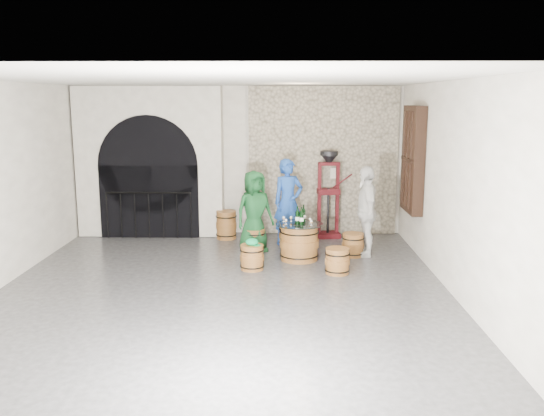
{
  "coord_description": "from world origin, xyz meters",
  "views": [
    {
      "loc": [
        0.9,
        -8.47,
        2.92
      ],
      "look_at": [
        0.74,
        1.38,
        1.05
      ],
      "focal_mm": 38.0,
      "sensor_mm": 36.0,
      "label": 1
    }
  ],
  "objects_px": {
    "barrel_stool_far": "(289,235)",
    "barrel_stool_near_left": "(252,257)",
    "person_blue": "(288,202)",
    "wine_bottle_left": "(297,217)",
    "barrel_table": "(299,242)",
    "wine_bottle_right": "(304,215)",
    "barrel_stool_left": "(255,240)",
    "barrel_stool_right": "(353,245)",
    "person_green": "(255,211)",
    "person_white": "(366,211)",
    "corking_press": "(328,188)",
    "barrel_stool_near_right": "(337,261)",
    "wine_bottle_center": "(302,218)",
    "side_barrel": "(226,225)"
  },
  "relations": [
    {
      "from": "barrel_stool_far",
      "to": "wine_bottle_left",
      "type": "height_order",
      "value": "wine_bottle_left"
    },
    {
      "from": "barrel_stool_near_left",
      "to": "wine_bottle_left",
      "type": "bearing_deg",
      "value": 37.79
    },
    {
      "from": "person_blue",
      "to": "side_barrel",
      "type": "relative_size",
      "value": 2.92
    },
    {
      "from": "barrel_table",
      "to": "side_barrel",
      "type": "distance_m",
      "value": 2.2
    },
    {
      "from": "wine_bottle_center",
      "to": "barrel_stool_near_right",
      "type": "bearing_deg",
      "value": -52.55
    },
    {
      "from": "barrel_stool_right",
      "to": "person_green",
      "type": "relative_size",
      "value": 0.28
    },
    {
      "from": "barrel_stool_near_left",
      "to": "barrel_stool_far",
      "type": "bearing_deg",
      "value": 68.28
    },
    {
      "from": "barrel_stool_far",
      "to": "barrel_stool_near_left",
      "type": "relative_size",
      "value": 1.0
    },
    {
      "from": "barrel_stool_far",
      "to": "person_blue",
      "type": "bearing_deg",
      "value": 99.29
    },
    {
      "from": "person_white",
      "to": "barrel_stool_right",
      "type": "bearing_deg",
      "value": -76.27
    },
    {
      "from": "barrel_stool_near_right",
      "to": "wine_bottle_left",
      "type": "height_order",
      "value": "wine_bottle_left"
    },
    {
      "from": "barrel_stool_left",
      "to": "barrel_stool_far",
      "type": "bearing_deg",
      "value": 31.6
    },
    {
      "from": "barrel_stool_right",
      "to": "barrel_stool_near_right",
      "type": "bearing_deg",
      "value": -109.75
    },
    {
      "from": "person_blue",
      "to": "person_white",
      "type": "xyz_separation_m",
      "value": [
        1.45,
        -0.86,
        -0.02
      ]
    },
    {
      "from": "person_white",
      "to": "corking_press",
      "type": "relative_size",
      "value": 0.93
    },
    {
      "from": "barrel_stool_left",
      "to": "person_white",
      "type": "relative_size",
      "value": 0.26
    },
    {
      "from": "person_white",
      "to": "wine_bottle_right",
      "type": "distance_m",
      "value": 1.19
    },
    {
      "from": "barrel_stool_near_right",
      "to": "barrel_stool_near_left",
      "type": "relative_size",
      "value": 1.0
    },
    {
      "from": "barrel_stool_left",
      "to": "person_green",
      "type": "xyz_separation_m",
      "value": [
        0.0,
        -0.0,
        0.57
      ]
    },
    {
      "from": "barrel_stool_left",
      "to": "person_green",
      "type": "distance_m",
      "value": 0.57
    },
    {
      "from": "barrel_table",
      "to": "barrel_stool_right",
      "type": "distance_m",
      "value": 1.06
    },
    {
      "from": "barrel_stool_far",
      "to": "barrel_stool_right",
      "type": "xyz_separation_m",
      "value": [
        1.19,
        -0.78,
        0.0
      ]
    },
    {
      "from": "person_green",
      "to": "barrel_stool_left",
      "type": "bearing_deg",
      "value": 112.8
    },
    {
      "from": "barrel_stool_near_right",
      "to": "wine_bottle_left",
      "type": "bearing_deg",
      "value": 128.35
    },
    {
      "from": "barrel_table",
      "to": "wine_bottle_right",
      "type": "distance_m",
      "value": 0.51
    },
    {
      "from": "barrel_stool_right",
      "to": "side_barrel",
      "type": "distance_m",
      "value": 2.85
    },
    {
      "from": "wine_bottle_left",
      "to": "barrel_table",
      "type": "bearing_deg",
      "value": 24.88
    },
    {
      "from": "barrel_stool_near_right",
      "to": "wine_bottle_center",
      "type": "relative_size",
      "value": 1.36
    },
    {
      "from": "side_barrel",
      "to": "corking_press",
      "type": "height_order",
      "value": "corking_press"
    },
    {
      "from": "barrel_stool_near_left",
      "to": "person_green",
      "type": "height_order",
      "value": "person_green"
    },
    {
      "from": "barrel_stool_left",
      "to": "barrel_stool_right",
      "type": "height_order",
      "value": "same"
    },
    {
      "from": "person_blue",
      "to": "wine_bottle_left",
      "type": "relative_size",
      "value": 5.37
    },
    {
      "from": "person_green",
      "to": "wine_bottle_center",
      "type": "height_order",
      "value": "person_green"
    },
    {
      "from": "barrel_stool_near_right",
      "to": "side_barrel",
      "type": "bearing_deg",
      "value": 130.76
    },
    {
      "from": "person_blue",
      "to": "wine_bottle_center",
      "type": "height_order",
      "value": "person_blue"
    },
    {
      "from": "barrel_stool_far",
      "to": "person_white",
      "type": "relative_size",
      "value": 0.26
    },
    {
      "from": "barrel_stool_near_left",
      "to": "barrel_stool_right",
      "type": "bearing_deg",
      "value": 25.83
    },
    {
      "from": "wine_bottle_right",
      "to": "corking_press",
      "type": "distance_m",
      "value": 1.75
    },
    {
      "from": "person_white",
      "to": "wine_bottle_center",
      "type": "relative_size",
      "value": 5.26
    },
    {
      "from": "barrel_stool_left",
      "to": "barrel_stool_far",
      "type": "xyz_separation_m",
      "value": [
        0.68,
        0.42,
        0.0
      ]
    },
    {
      "from": "barrel_stool_far",
      "to": "corking_press",
      "type": "bearing_deg",
      "value": 41.83
    },
    {
      "from": "barrel_stool_right",
      "to": "barrel_stool_near_right",
      "type": "distance_m",
      "value": 1.18
    },
    {
      "from": "person_white",
      "to": "side_barrel",
      "type": "distance_m",
      "value": 3.09
    },
    {
      "from": "barrel_stool_near_left",
      "to": "side_barrel",
      "type": "height_order",
      "value": "side_barrel"
    },
    {
      "from": "person_blue",
      "to": "wine_bottle_left",
      "type": "height_order",
      "value": "person_blue"
    },
    {
      "from": "barrel_stool_near_right",
      "to": "side_barrel",
      "type": "distance_m",
      "value": 3.24
    },
    {
      "from": "corking_press",
      "to": "barrel_stool_near_right",
      "type": "bearing_deg",
      "value": -98.36
    },
    {
      "from": "wine_bottle_center",
      "to": "wine_bottle_right",
      "type": "relative_size",
      "value": 1.0
    },
    {
      "from": "person_green",
      "to": "wine_bottle_left",
      "type": "bearing_deg",
      "value": -69.27
    },
    {
      "from": "barrel_stool_right",
      "to": "barrel_stool_near_left",
      "type": "height_order",
      "value": "same"
    }
  ]
}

